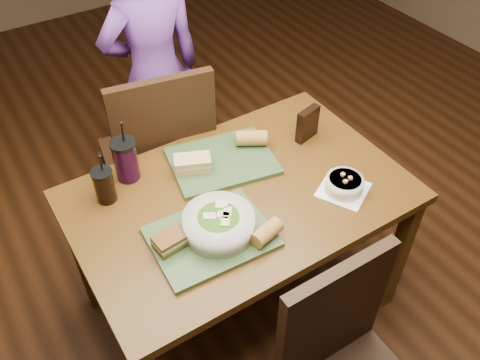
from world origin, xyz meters
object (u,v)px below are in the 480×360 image
cup_cola (104,185)px  cup_berry (126,160)px  baguette_near (267,232)px  chair_far (159,154)px  tray_far (222,161)px  dining_table (240,209)px  sandwich_far (193,163)px  sandwich_near (171,241)px  baguette_far (252,138)px  chip_bag (307,124)px  diner (155,74)px  tray_near (211,237)px  soup_bowl (344,184)px  salad_bowl (219,223)px

cup_cola → cup_berry: bearing=31.2°
baguette_near → chair_far: bearing=93.0°
cup_cola → tray_far: bearing=-6.6°
dining_table → sandwich_far: bearing=115.1°
dining_table → tray_far: bearing=80.0°
dining_table → sandwich_near: sandwich_near is taller
sandwich_far → cup_cola: 0.36m
baguette_far → chip_bag: 0.25m
cup_berry → chip_bag: 0.78m
chair_far → cup_berry: bearing=-133.5°
diner → tray_far: diner is taller
baguette_far → chip_bag: chip_bag is taller
tray_near → soup_bowl: bearing=-6.5°
baguette_far → cup_cola: size_ratio=0.59×
tray_far → cup_berry: bearing=160.4°
soup_bowl → sandwich_far: size_ratio=1.45×
diner → chip_bag: bearing=113.5°
cup_berry → dining_table: bearing=-44.2°
chair_far → soup_bowl: size_ratio=4.36×
chair_far → soup_bowl: bearing=-59.9°
dining_table → chair_far: chair_far is taller
dining_table → baguette_far: 0.32m
dining_table → chair_far: size_ratio=1.23×
chair_far → baguette_near: bearing=-87.0°
salad_bowl → baguette_far: (0.37, 0.35, -0.01)m
dining_table → chip_bag: 0.48m
baguette_near → chip_bag: 0.62m
cup_berry → sandwich_near: bearing=-93.1°
tray_far → diner: bearing=85.2°
sandwich_far → baguette_far: (0.29, 0.00, 0.00)m
chair_far → baguette_far: 0.51m
chair_far → cup_cola: size_ratio=4.74×
soup_bowl → sandwich_near: same height
soup_bowl → cup_berry: bearing=142.4°
soup_bowl → diner: bearing=101.9°
chair_far → cup_berry: chair_far is taller
tray_far → cup_berry: cup_berry is taller
dining_table → cup_cola: size_ratio=5.84×
tray_near → sandwich_near: 0.15m
diner → dining_table: bearing=86.5°
soup_bowl → baguette_far: baguette_far is taller
sandwich_near → sandwich_far: 0.40m
baguette_near → soup_bowl: bearing=7.2°
cup_cola → sandwich_far: bearing=-6.8°
soup_bowl → cup_berry: 0.86m
tray_near → soup_bowl: soup_bowl is taller
salad_bowl → soup_bowl: 0.53m
tray_near → cup_cola: bearing=121.6°
baguette_near → baguette_far: bearing=62.5°
sandwich_near → cup_cola: (-0.10, 0.35, 0.03)m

